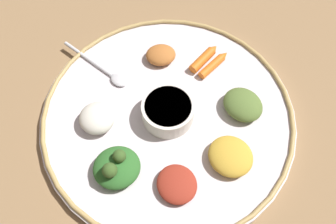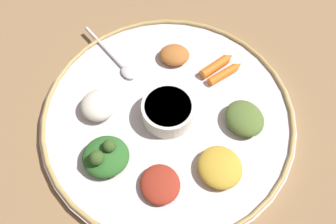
# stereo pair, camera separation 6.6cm
# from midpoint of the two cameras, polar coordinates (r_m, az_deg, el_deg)

# --- Properties ---
(ground_plane) EXTENTS (2.40, 2.40, 0.00)m
(ground_plane) POSITION_cam_midpoint_polar(r_m,az_deg,el_deg) (0.69, 2.74, -1.47)
(ground_plane) COLOR olive
(platter) EXTENTS (0.45, 0.45, 0.02)m
(platter) POSITION_cam_midpoint_polar(r_m,az_deg,el_deg) (0.68, 2.77, -1.17)
(platter) COLOR silver
(platter) RESTS_ON ground_plane
(platter_rim) EXTENTS (0.45, 0.45, 0.01)m
(platter_rim) POSITION_cam_midpoint_polar(r_m,az_deg,el_deg) (0.67, 2.81, -0.75)
(platter_rim) COLOR tan
(platter_rim) RESTS_ON platter
(center_bowl) EXTENTS (0.09, 0.09, 0.04)m
(center_bowl) POSITION_cam_midpoint_polar(r_m,az_deg,el_deg) (0.66, 2.87, -0.04)
(center_bowl) COLOR silver
(center_bowl) RESTS_ON platter
(spoon) EXTENTS (0.14, 0.11, 0.01)m
(spoon) POSITION_cam_midpoint_polar(r_m,az_deg,el_deg) (0.74, -5.03, 7.37)
(spoon) COLOR silver
(spoon) RESTS_ON platter
(greens_pile) EXTENTS (0.08, 0.09, 0.05)m
(greens_pile) POSITION_cam_midpoint_polar(r_m,az_deg,el_deg) (0.63, -6.36, -6.83)
(greens_pile) COLOR #2D6628
(greens_pile) RESTS_ON platter
(carrot_near_spoon) EXTENTS (0.05, 0.07, 0.02)m
(carrot_near_spoon) POSITION_cam_midpoint_polar(r_m,az_deg,el_deg) (0.73, 11.10, 5.47)
(carrot_near_spoon) COLOR orange
(carrot_near_spoon) RESTS_ON platter
(carrot_outer) EXTENTS (0.06, 0.07, 0.02)m
(carrot_outer) POSITION_cam_midpoint_polar(r_m,az_deg,el_deg) (0.73, 9.89, 6.66)
(carrot_outer) COLOR orange
(carrot_outer) RESTS_ON platter
(mound_lentil_yellow) EXTENTS (0.10, 0.10, 0.03)m
(mound_lentil_yellow) POSITION_cam_midpoint_polar(r_m,az_deg,el_deg) (0.63, 10.71, -8.37)
(mound_lentil_yellow) COLOR gold
(mound_lentil_yellow) RESTS_ON platter
(mound_beet) EXTENTS (0.08, 0.08, 0.02)m
(mound_beet) POSITION_cam_midpoint_polar(r_m,az_deg,el_deg) (0.62, 1.95, -10.99)
(mound_beet) COLOR maroon
(mound_beet) RESTS_ON platter
(mound_rice_white) EXTENTS (0.09, 0.09, 0.03)m
(mound_rice_white) POSITION_cam_midpoint_polar(r_m,az_deg,el_deg) (0.67, -7.58, 0.71)
(mound_rice_white) COLOR silver
(mound_rice_white) RESTS_ON platter
(mound_chickpea) EXTENTS (0.06, 0.06, 0.02)m
(mound_chickpea) POSITION_cam_midpoint_polar(r_m,az_deg,el_deg) (0.74, 3.56, 8.26)
(mound_chickpea) COLOR #B2662D
(mound_chickpea) RESTS_ON platter
(mound_collards) EXTENTS (0.09, 0.09, 0.03)m
(mound_collards) POSITION_cam_midpoint_polar(r_m,az_deg,el_deg) (0.68, 14.06, -1.17)
(mound_collards) COLOR #567033
(mound_collards) RESTS_ON platter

